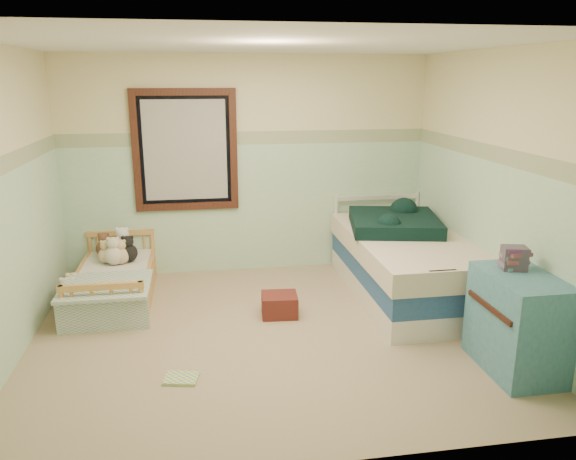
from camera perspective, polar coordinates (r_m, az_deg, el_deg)
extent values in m
cube|color=gray|center=(5.12, -2.02, -10.67)|extent=(4.20, 3.60, 0.02)
cube|color=white|center=(4.61, -2.33, 18.75)|extent=(4.20, 3.60, 0.02)
cube|color=beige|center=(6.47, -4.18, 6.57)|extent=(4.20, 0.04, 2.50)
cube|color=beige|center=(2.99, 2.19, -3.98)|extent=(4.20, 0.04, 2.50)
cube|color=beige|center=(4.92, -27.25, 2.05)|extent=(0.04, 3.60, 2.50)
cube|color=beige|center=(5.38, 20.67, 3.80)|extent=(0.04, 3.60, 2.50)
cube|color=#9BC6A7|center=(6.55, -4.08, 2.22)|extent=(4.20, 0.01, 1.50)
cube|color=#405E44|center=(6.41, -4.22, 9.42)|extent=(4.20, 0.01, 0.15)
cube|color=black|center=(6.38, -10.52, 8.04)|extent=(1.16, 0.06, 1.36)
cube|color=beige|center=(6.39, -10.52, 8.05)|extent=(0.92, 0.01, 1.12)
cube|color=#BC893E|center=(6.08, -17.38, -5.97)|extent=(0.76, 1.51, 0.19)
cube|color=silver|center=(6.03, -17.50, -4.58)|extent=(0.69, 1.45, 0.12)
cube|color=#6E93CB|center=(5.56, -18.21, -5.49)|extent=(0.82, 0.76, 0.03)
sphere|color=brown|center=(6.47, -18.34, -1.83)|extent=(0.19, 0.19, 0.19)
sphere|color=white|center=(6.44, -16.60, -1.62)|extent=(0.22, 0.22, 0.22)
sphere|color=#DDBB8C|center=(6.26, -18.18, -2.48)|extent=(0.17, 0.17, 0.17)
sphere|color=black|center=(6.22, -16.10, -2.29)|extent=(0.20, 0.20, 0.20)
sphere|color=beige|center=(5.93, -21.59, -6.67)|extent=(0.24, 0.24, 0.24)
sphere|color=#DDBB8C|center=(6.04, -21.03, -6.21)|extent=(0.24, 0.24, 0.24)
cube|color=silver|center=(6.03, 11.99, -5.64)|extent=(1.07, 2.14, 0.22)
cube|color=navy|center=(5.95, 12.10, -3.66)|extent=(1.07, 2.14, 0.22)
cube|color=beige|center=(5.89, 12.22, -1.64)|extent=(1.12, 2.19, 0.22)
cube|color=black|center=(6.09, 10.87, 0.77)|extent=(1.09, 1.13, 0.14)
cube|color=#34697E|center=(4.73, 22.55, -8.82)|extent=(0.49, 0.79, 0.79)
cube|color=#543335|center=(4.68, 22.23, -2.69)|extent=(0.21, 0.18, 0.18)
cube|color=maroon|center=(5.43, -0.88, -7.71)|extent=(0.36, 0.32, 0.21)
cube|color=yellow|center=(4.48, -10.91, -14.76)|extent=(0.29, 0.25, 0.02)
sphere|color=beige|center=(6.17, -17.44, -2.49)|extent=(0.21, 0.21, 0.21)
sphere|color=#DDBB8C|center=(6.18, -16.78, -2.54)|extent=(0.18, 0.18, 0.18)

